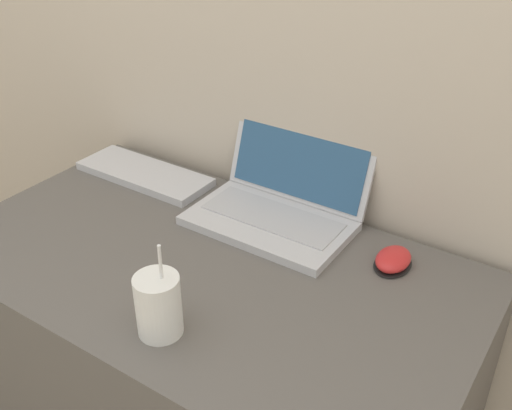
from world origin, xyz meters
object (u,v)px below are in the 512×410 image
object	(u,v)px
laptop	(281,197)
drink_cup	(158,304)
computer_mouse	(393,260)
external_keyboard	(144,174)

from	to	relation	value
laptop	drink_cup	xyz separation A→B (m)	(0.03, -0.45, 0.01)
computer_mouse	external_keyboard	world-z (taller)	computer_mouse
laptop	drink_cup	size ratio (longest dim) A/B	1.91
laptop	external_keyboard	bearing A→B (deg)	-175.61
drink_cup	external_keyboard	distance (m)	0.59
laptop	drink_cup	world-z (taller)	laptop
computer_mouse	external_keyboard	distance (m)	0.69
external_keyboard	computer_mouse	bearing A→B (deg)	-0.35
drink_cup	external_keyboard	size ratio (longest dim) A/B	0.52
drink_cup	computer_mouse	xyz separation A→B (m)	(0.27, 0.41, -0.05)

